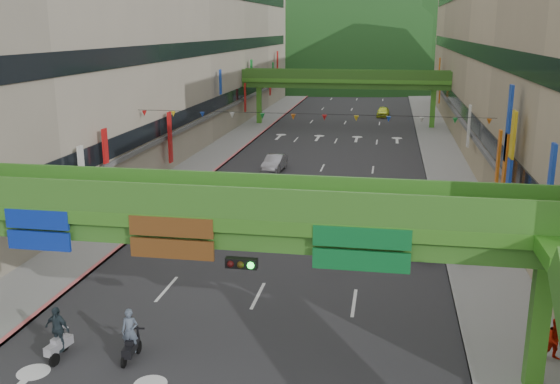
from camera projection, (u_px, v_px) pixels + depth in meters
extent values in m
cube|color=#28282B|center=(333.00, 148.00, 65.45)|extent=(18.00, 140.00, 0.02)
cube|color=gray|center=(231.00, 144.00, 67.27)|extent=(4.00, 140.00, 0.15)
cube|color=gray|center=(440.00, 150.00, 63.60)|extent=(4.00, 140.00, 0.15)
cube|color=#CC5959|center=(248.00, 144.00, 66.95)|extent=(0.20, 140.00, 0.18)
cube|color=gray|center=(421.00, 150.00, 63.91)|extent=(0.20, 140.00, 0.18)
cube|color=#9E937F|center=(156.00, 54.00, 66.20)|extent=(12.00, 95.00, 19.00)
cube|color=black|center=(212.00, 105.00, 66.55)|extent=(0.08, 90.25, 1.40)
cube|color=black|center=(211.00, 47.00, 65.01)|extent=(0.08, 90.25, 1.40)
cube|color=gray|center=(532.00, 57.00, 59.85)|extent=(12.00, 95.00, 19.00)
cube|color=black|center=(463.00, 110.00, 62.22)|extent=(0.08, 90.25, 1.40)
cube|color=black|center=(468.00, 49.00, 60.68)|extent=(0.08, 90.25, 1.40)
cube|color=#4C9E2D|center=(222.00, 216.00, 22.09)|extent=(28.00, 2.20, 0.50)
cube|color=#387223|center=(222.00, 232.00, 22.24)|extent=(28.00, 1.76, 0.70)
cube|color=#4C9E2D|center=(538.00, 327.00, 21.10)|extent=(0.60, 0.60, 4.80)
cube|color=#387223|center=(213.00, 202.00, 20.89)|extent=(28.00, 0.12, 1.10)
cube|color=#387223|center=(228.00, 187.00, 22.87)|extent=(28.00, 0.12, 1.10)
cube|color=navy|center=(38.00, 231.00, 22.30)|extent=(2.40, 0.12, 1.50)
cube|color=#593314|center=(172.00, 239.00, 21.46)|extent=(3.00, 0.12, 1.50)
cube|color=#0C5926|center=(361.00, 251.00, 20.38)|extent=(3.20, 0.12, 1.50)
cube|color=black|center=(242.00, 263.00, 21.07)|extent=(1.10, 0.28, 0.35)
cube|color=#4C9E2D|center=(345.00, 81.00, 78.27)|extent=(28.00, 2.20, 0.50)
cube|color=#387223|center=(344.00, 85.00, 78.42)|extent=(28.00, 1.76, 0.70)
cube|color=#4C9E2D|center=(259.00, 106.00, 80.96)|extent=(0.60, 0.60, 4.80)
cube|color=#4C9E2D|center=(433.00, 109.00, 77.29)|extent=(0.60, 0.60, 4.80)
cube|color=#387223|center=(344.00, 75.00, 77.07)|extent=(28.00, 0.12, 1.10)
cube|color=#387223|center=(345.00, 74.00, 79.05)|extent=(28.00, 0.12, 1.10)
ellipsoid|color=#1C4419|center=(315.00, 73.00, 172.71)|extent=(168.00, 140.00, 112.00)
ellipsoid|color=#1C4419|center=(457.00, 70.00, 185.07)|extent=(208.00, 176.00, 128.00)
cylinder|color=black|center=(309.00, 114.00, 44.83)|extent=(26.00, 0.03, 0.03)
cone|color=red|center=(144.00, 113.00, 46.98)|extent=(0.36, 0.36, 0.40)
cone|color=gold|center=(173.00, 114.00, 46.60)|extent=(0.36, 0.36, 0.40)
cone|color=#193FB2|center=(202.00, 115.00, 46.22)|extent=(0.36, 0.36, 0.40)
cone|color=silver|center=(232.00, 115.00, 45.84)|extent=(0.36, 0.36, 0.40)
cone|color=#198C33|center=(262.00, 116.00, 45.46)|extent=(0.36, 0.36, 0.40)
cone|color=orange|center=(293.00, 117.00, 45.08)|extent=(0.36, 0.36, 0.40)
cone|color=red|center=(324.00, 118.00, 44.70)|extent=(0.36, 0.36, 0.40)
cone|color=gold|center=(356.00, 118.00, 44.32)|extent=(0.36, 0.36, 0.40)
cone|color=#193FB2|center=(389.00, 119.00, 43.94)|extent=(0.36, 0.36, 0.40)
cone|color=silver|center=(422.00, 120.00, 43.56)|extent=(0.36, 0.36, 0.40)
cone|color=#198C33|center=(455.00, 121.00, 43.18)|extent=(0.36, 0.36, 0.40)
cone|color=orange|center=(489.00, 122.00, 42.80)|extent=(0.36, 0.36, 0.40)
cube|color=black|center=(131.00, 347.00, 23.50)|extent=(0.51, 1.33, 0.35)
cube|color=black|center=(131.00, 341.00, 23.44)|extent=(0.37, 0.58, 0.18)
cube|color=black|center=(138.00, 328.00, 23.88)|extent=(0.55, 0.13, 0.06)
cylinder|color=black|center=(139.00, 347.00, 24.09)|extent=(0.16, 0.51, 0.50)
cylinder|color=black|center=(124.00, 361.00, 23.07)|extent=(0.16, 0.51, 0.50)
imported|color=#485364|center=(130.00, 331.00, 23.33)|extent=(0.67, 0.49, 1.72)
cube|color=black|center=(332.00, 249.00, 33.84)|extent=(0.37, 1.30, 0.35)
cube|color=black|center=(333.00, 245.00, 33.77)|extent=(0.31, 0.55, 0.18)
cube|color=black|center=(334.00, 237.00, 34.23)|extent=(0.55, 0.07, 0.06)
cylinder|color=black|center=(333.00, 251.00, 34.44)|extent=(0.11, 0.50, 0.50)
cylinder|color=black|center=(331.00, 258.00, 33.39)|extent=(0.11, 0.50, 0.50)
imported|color=brown|center=(333.00, 237.00, 33.66)|extent=(0.89, 0.70, 1.82)
cube|color=#939299|center=(59.00, 345.00, 23.61)|extent=(0.58, 1.34, 0.35)
cube|color=#939299|center=(58.00, 339.00, 23.55)|extent=(0.40, 0.60, 0.18)
cube|color=#939299|center=(62.00, 327.00, 24.01)|extent=(0.55, 0.16, 0.06)
cylinder|color=black|center=(64.00, 345.00, 24.22)|extent=(0.19, 0.51, 0.50)
cylinder|color=black|center=(55.00, 360.00, 23.15)|extent=(0.19, 0.51, 0.50)
imported|color=#202C32|center=(57.00, 329.00, 23.43)|extent=(1.11, 0.62, 1.79)
cube|color=maroon|center=(255.00, 218.00, 39.41)|extent=(0.60, 1.34, 0.35)
cube|color=maroon|center=(255.00, 214.00, 39.35)|extent=(0.40, 0.60, 0.18)
cube|color=maroon|center=(255.00, 208.00, 39.81)|extent=(0.55, 0.17, 0.06)
cylinder|color=black|center=(256.00, 220.00, 40.02)|extent=(0.20, 0.51, 0.50)
cylinder|color=black|center=(255.00, 225.00, 38.96)|extent=(0.20, 0.51, 0.50)
imported|color=#3E3F45|center=(255.00, 208.00, 39.23)|extent=(0.96, 0.73, 1.78)
cube|color=black|center=(422.00, 251.00, 33.63)|extent=(1.31, 0.39, 0.35)
cube|color=black|center=(423.00, 246.00, 33.57)|extent=(0.56, 0.32, 0.18)
cube|color=black|center=(433.00, 243.00, 33.40)|extent=(0.08, 0.55, 0.06)
cylinder|color=black|center=(433.00, 257.00, 33.60)|extent=(0.50, 0.12, 0.50)
cylinder|color=black|center=(412.00, 255.00, 33.82)|extent=(0.50, 0.12, 0.50)
cube|color=black|center=(421.00, 238.00, 35.73)|extent=(1.31, 0.39, 0.35)
cube|color=black|center=(421.00, 233.00, 35.67)|extent=(0.56, 0.32, 0.18)
cube|color=black|center=(431.00, 230.00, 35.49)|extent=(0.08, 0.55, 0.06)
cylinder|color=black|center=(430.00, 243.00, 35.70)|extent=(0.50, 0.12, 0.50)
cylinder|color=black|center=(411.00, 242.00, 35.92)|extent=(0.50, 0.12, 0.50)
cube|color=black|center=(419.00, 226.00, 37.82)|extent=(1.31, 0.39, 0.35)
cube|color=black|center=(419.00, 222.00, 37.76)|extent=(0.56, 0.32, 0.18)
cube|color=black|center=(429.00, 219.00, 37.59)|extent=(0.08, 0.55, 0.06)
cylinder|color=black|center=(428.00, 231.00, 37.79)|extent=(0.50, 0.12, 0.50)
cylinder|color=black|center=(410.00, 230.00, 38.01)|extent=(0.50, 0.12, 0.50)
cube|color=black|center=(418.00, 216.00, 39.92)|extent=(1.31, 0.39, 0.35)
cube|color=black|center=(418.00, 212.00, 39.86)|extent=(0.56, 0.32, 0.18)
cube|color=black|center=(427.00, 209.00, 39.68)|extent=(0.08, 0.55, 0.06)
cylinder|color=black|center=(426.00, 221.00, 39.89)|extent=(0.50, 0.12, 0.50)
cylinder|color=black|center=(409.00, 219.00, 40.11)|extent=(0.50, 0.12, 0.50)
imported|color=#93939B|center=(274.00, 163.00, 54.60)|extent=(1.75, 4.33, 1.40)
imported|color=#E2F436|center=(383.00, 112.00, 87.93)|extent=(1.88, 4.20, 1.40)
imported|color=red|center=(556.00, 343.00, 23.21)|extent=(0.94, 0.81, 1.66)
imported|color=#212229|center=(464.00, 216.00, 38.82)|extent=(1.03, 0.66, 1.64)
imported|color=#2A2D50|center=(462.00, 247.00, 33.02)|extent=(1.02, 0.88, 1.85)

